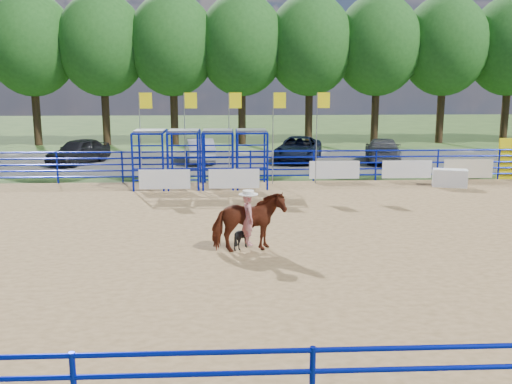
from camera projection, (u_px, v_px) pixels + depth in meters
ground at (264, 240)px, 17.26m from camera, size 120.00×120.00×0.00m
arena_dirt at (264, 240)px, 17.26m from camera, size 30.00×20.00×0.02m
gravel_strip at (246, 161)px, 33.91m from camera, size 40.00×10.00×0.01m
announcer_table at (450, 178)px, 25.66m from camera, size 1.62×1.10×0.79m
horse_and_rider at (248, 219)px, 15.95m from camera, size 2.15×1.29×2.48m
calf at (244, 235)px, 16.36m from camera, size 0.75×0.69×0.75m
car_a at (79, 151)px, 32.61m from camera, size 3.36×4.59×1.45m
car_b at (199, 150)px, 33.30m from camera, size 2.08×4.43×1.41m
car_c at (299, 149)px, 33.65m from camera, size 3.56×5.58×1.43m
car_d at (383, 150)px, 33.33m from camera, size 2.94×5.11×1.39m
perimeter_fence at (264, 216)px, 17.11m from camera, size 30.10×20.10×1.50m
chute_assembly at (209, 159)px, 25.58m from camera, size 19.32×2.41×4.20m
treeline at (242, 40)px, 41.25m from camera, size 56.40×6.40×11.24m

